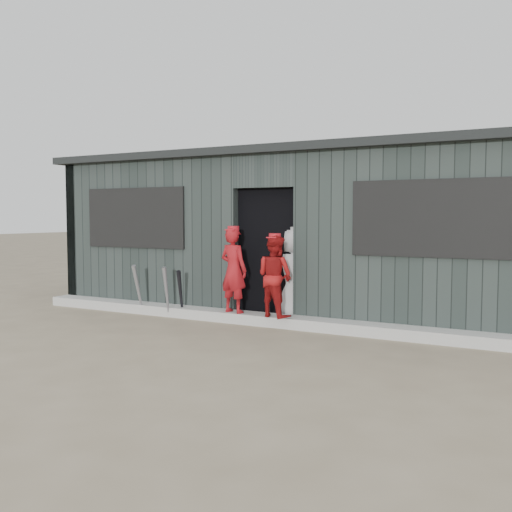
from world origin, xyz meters
The scene contains 9 objects.
ground centered at (0.00, 0.00, 0.00)m, with size 80.00×80.00×0.00m, color #746650.
curb centered at (0.00, 1.82, 0.07)m, with size 8.00×0.36×0.15m, color #A09F9A.
bat_left centered at (-2.02, 1.59, 0.41)m, with size 0.07×0.07×0.84m, color gray.
bat_mid centered at (-1.46, 1.60, 0.40)m, with size 0.07×0.07×0.80m, color gray.
bat_right centered at (-1.29, 1.72, 0.38)m, with size 0.07×0.07×0.78m, color black.
player_red_left centered at (-0.35, 1.75, 0.78)m, with size 0.46×0.30×1.26m, color maroon.
player_red_right centered at (0.35, 1.71, 0.73)m, with size 0.56×0.44×1.16m, color maroon.
player_grey_back centered at (0.43, 2.22, 0.70)m, with size 0.68×0.44×1.40m, color #A5A5A5.
dugout centered at (0.00, 3.50, 1.29)m, with size 8.30×3.30×2.62m.
Camera 1 is at (3.90, -5.48, 1.58)m, focal length 40.00 mm.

